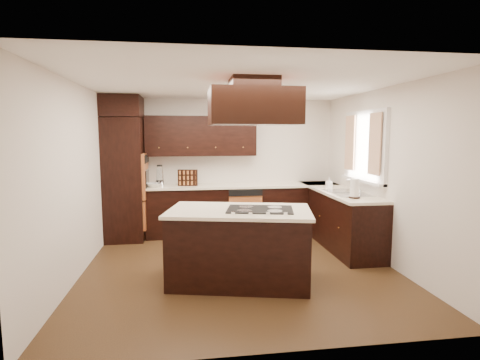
% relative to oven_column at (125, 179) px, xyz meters
% --- Properties ---
extents(floor, '(4.20, 4.20, 0.02)m').
position_rel_oven_column_xyz_m(floor, '(1.78, -1.71, -1.07)').
color(floor, brown).
rests_on(floor, ground).
extents(ceiling, '(4.20, 4.20, 0.02)m').
position_rel_oven_column_xyz_m(ceiling, '(1.78, -1.71, 1.45)').
color(ceiling, white).
rests_on(ceiling, ground).
extents(wall_back, '(4.20, 0.02, 2.50)m').
position_rel_oven_column_xyz_m(wall_back, '(1.78, 0.40, 0.19)').
color(wall_back, silver).
rests_on(wall_back, ground).
extents(wall_front, '(4.20, 0.02, 2.50)m').
position_rel_oven_column_xyz_m(wall_front, '(1.78, -3.81, 0.19)').
color(wall_front, silver).
rests_on(wall_front, ground).
extents(wall_left, '(0.02, 4.20, 2.50)m').
position_rel_oven_column_xyz_m(wall_left, '(-0.33, -1.71, 0.19)').
color(wall_left, silver).
rests_on(wall_left, ground).
extents(wall_right, '(0.02, 4.20, 2.50)m').
position_rel_oven_column_xyz_m(wall_right, '(3.88, -1.71, 0.19)').
color(wall_right, silver).
rests_on(wall_right, ground).
extents(oven_column, '(0.65, 0.75, 2.12)m').
position_rel_oven_column_xyz_m(oven_column, '(0.00, 0.00, 0.00)').
color(oven_column, black).
rests_on(oven_column, floor).
extents(wall_oven_face, '(0.05, 0.62, 0.78)m').
position_rel_oven_column_xyz_m(wall_oven_face, '(0.35, 0.00, 0.06)').
color(wall_oven_face, '#C16530').
rests_on(wall_oven_face, oven_column).
extents(base_cabinets_back, '(2.93, 0.60, 0.88)m').
position_rel_oven_column_xyz_m(base_cabinets_back, '(1.81, 0.09, -0.62)').
color(base_cabinets_back, black).
rests_on(base_cabinets_back, floor).
extents(base_cabinets_right, '(0.60, 2.40, 0.88)m').
position_rel_oven_column_xyz_m(base_cabinets_right, '(3.58, -0.80, -0.62)').
color(base_cabinets_right, black).
rests_on(base_cabinets_right, floor).
extents(countertop_back, '(2.93, 0.63, 0.04)m').
position_rel_oven_column_xyz_m(countertop_back, '(1.81, 0.08, -0.16)').
color(countertop_back, white).
rests_on(countertop_back, base_cabinets_back).
extents(countertop_right, '(0.63, 2.40, 0.04)m').
position_rel_oven_column_xyz_m(countertop_right, '(3.56, -0.80, -0.16)').
color(countertop_right, white).
rests_on(countertop_right, base_cabinets_right).
extents(upper_cabinets, '(2.00, 0.34, 0.72)m').
position_rel_oven_column_xyz_m(upper_cabinets, '(1.34, 0.23, 0.75)').
color(upper_cabinets, black).
rests_on(upper_cabinets, wall_back).
extents(dishwasher_front, '(0.60, 0.05, 0.72)m').
position_rel_oven_column_xyz_m(dishwasher_front, '(2.10, -0.20, -0.66)').
color(dishwasher_front, '#C16530').
rests_on(dishwasher_front, floor).
extents(window_frame, '(0.06, 1.32, 1.12)m').
position_rel_oven_column_xyz_m(window_frame, '(3.85, -1.16, 0.59)').
color(window_frame, white).
rests_on(window_frame, wall_right).
extents(window_pane, '(0.00, 1.20, 1.00)m').
position_rel_oven_column_xyz_m(window_pane, '(3.87, -1.16, 0.59)').
color(window_pane, white).
rests_on(window_pane, wall_right).
extents(curtain_left, '(0.02, 0.34, 0.90)m').
position_rel_oven_column_xyz_m(curtain_left, '(3.79, -1.57, 0.64)').
color(curtain_left, '#FEE7C5').
rests_on(curtain_left, wall_right).
extents(curtain_right, '(0.02, 0.34, 0.90)m').
position_rel_oven_column_xyz_m(curtain_right, '(3.79, -0.74, 0.64)').
color(curtain_right, '#FEE7C5').
rests_on(curtain_right, wall_right).
extents(sink_rim, '(0.52, 0.84, 0.01)m').
position_rel_oven_column_xyz_m(sink_rim, '(3.58, -1.16, -0.14)').
color(sink_rim, silver).
rests_on(sink_rim, countertop_right).
extents(island, '(1.84, 1.26, 0.88)m').
position_rel_oven_column_xyz_m(island, '(1.71, -2.21, -0.62)').
color(island, black).
rests_on(island, floor).
extents(island_top, '(1.91, 1.34, 0.04)m').
position_rel_oven_column_xyz_m(island_top, '(1.71, -2.21, -0.16)').
color(island_top, white).
rests_on(island_top, island).
extents(cooktop, '(0.89, 0.69, 0.01)m').
position_rel_oven_column_xyz_m(cooktop, '(1.96, -2.27, -0.13)').
color(cooktop, black).
rests_on(cooktop, island_top).
extents(range_hood, '(1.05, 0.72, 0.42)m').
position_rel_oven_column_xyz_m(range_hood, '(1.88, -2.25, 1.10)').
color(range_hood, black).
rests_on(range_hood, ceiling).
extents(hood_duct, '(0.55, 0.50, 0.13)m').
position_rel_oven_column_xyz_m(hood_duct, '(1.88, -2.25, 1.38)').
color(hood_duct, black).
rests_on(hood_duct, ceiling).
extents(blender_base, '(0.15, 0.15, 0.10)m').
position_rel_oven_column_xyz_m(blender_base, '(0.60, 0.06, -0.09)').
color(blender_base, silver).
rests_on(blender_base, countertop_back).
extents(blender_pitcher, '(0.13, 0.13, 0.26)m').
position_rel_oven_column_xyz_m(blender_pitcher, '(0.60, 0.06, 0.09)').
color(blender_pitcher, silver).
rests_on(blender_pitcher, blender_base).
extents(spice_rack, '(0.36, 0.15, 0.29)m').
position_rel_oven_column_xyz_m(spice_rack, '(1.09, 0.06, 0.01)').
color(spice_rack, black).
rests_on(spice_rack, countertop_back).
extents(mixing_bowl, '(0.30, 0.30, 0.07)m').
position_rel_oven_column_xyz_m(mixing_bowl, '(0.51, -0.00, -0.11)').
color(mixing_bowl, white).
rests_on(mixing_bowl, countertop_back).
extents(soap_bottle, '(0.10, 0.10, 0.19)m').
position_rel_oven_column_xyz_m(soap_bottle, '(3.49, -0.61, -0.05)').
color(soap_bottle, white).
rests_on(soap_bottle, countertop_right).
extents(paper_towel, '(0.17, 0.17, 0.29)m').
position_rel_oven_column_xyz_m(paper_towel, '(3.48, -1.63, 0.00)').
color(paper_towel, white).
rests_on(paper_towel, countertop_right).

